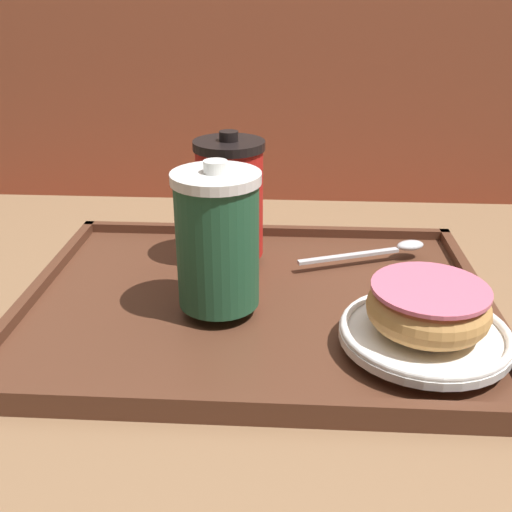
% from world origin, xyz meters
% --- Properties ---
extents(booth_bench, '(1.73, 0.44, 1.00)m').
position_xyz_m(booth_bench, '(0.01, 0.87, 0.32)').
color(booth_bench, brown).
rests_on(booth_bench, ground_plane).
extents(cafe_table, '(1.05, 0.70, 0.71)m').
position_xyz_m(cafe_table, '(0.00, 0.00, 0.56)').
color(cafe_table, '#846042').
rests_on(cafe_table, ground_plane).
extents(serving_tray, '(0.50, 0.38, 0.02)m').
position_xyz_m(serving_tray, '(0.04, -0.01, 0.72)').
color(serving_tray, '#512D1E').
rests_on(serving_tray, cafe_table).
extents(coffee_cup_front, '(0.09, 0.09, 0.15)m').
position_xyz_m(coffee_cup_front, '(0.00, -0.04, 0.80)').
color(coffee_cup_front, '#235638').
rests_on(coffee_cup_front, serving_tray).
extents(coffee_cup_rear, '(0.08, 0.08, 0.15)m').
position_xyz_m(coffee_cup_rear, '(0.00, 0.08, 0.80)').
color(coffee_cup_rear, red).
rests_on(coffee_cup_rear, serving_tray).
extents(plate_with_chocolate_donut, '(0.16, 0.16, 0.01)m').
position_xyz_m(plate_with_chocolate_donut, '(0.20, -0.10, 0.74)').
color(plate_with_chocolate_donut, white).
rests_on(plate_with_chocolate_donut, serving_tray).
extents(donut_chocolate_glazed, '(0.11, 0.11, 0.04)m').
position_xyz_m(donut_chocolate_glazed, '(0.20, -0.10, 0.77)').
color(donut_chocolate_glazed, tan).
rests_on(donut_chocolate_glazed, plate_with_chocolate_donut).
extents(spoon, '(0.16, 0.07, 0.01)m').
position_xyz_m(spoon, '(0.20, 0.09, 0.74)').
color(spoon, silver).
rests_on(spoon, serving_tray).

